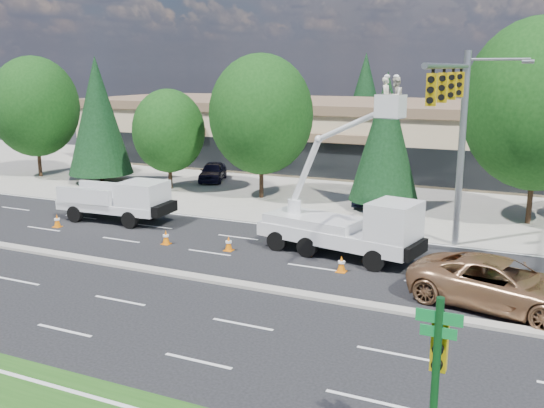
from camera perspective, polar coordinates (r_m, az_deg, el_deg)
The scene contains 25 objects.
ground at distance 25.27m, azimuth -9.59°, elevation -6.52°, with size 140.00×140.00×0.00m, color black.
concrete_apron at distance 42.72m, azimuth 5.54°, elevation 1.55°, with size 140.00×22.00×0.01m, color gray.
road_median at distance 25.25m, azimuth -9.60°, elevation -6.39°, with size 120.00×0.55×0.12m, color gray.
strip_mall at distance 51.73m, azimuth 9.25°, elevation 6.57°, with size 50.40×15.40×5.50m.
tree_front_a at distance 49.75m, azimuth -21.42°, elevation 8.52°, with size 6.58×6.58×9.13m.
tree_front_b at distance 45.68m, azimuth -16.06°, elevation 8.00°, with size 4.60×4.60×9.07m.
tree_front_c at distance 42.12m, azimuth -9.71°, elevation 6.79°, with size 4.95×4.95×6.87m.
tree_front_d at distance 38.52m, azimuth -1.03°, elevation 8.42°, with size 6.59×6.59×9.15m.
tree_front_e at distance 35.91m, azimuth 10.64°, elevation 6.23°, with size 4.09×4.09×8.05m.
tree_front_f at distance 34.71m, azimuth 23.84°, elevation 8.56°, with size 7.84×7.84×10.88m.
tree_back_a at distance 69.37m, azimuth -2.61°, elevation 9.56°, with size 4.17×4.17×8.23m.
tree_back_b at distance 64.18m, azimuth 8.75°, elevation 9.90°, with size 4.94×4.94×9.74m.
tree_back_c at distance 61.86m, azimuth 21.43°, elevation 8.52°, with size 4.37×4.37×8.62m.
signal_mast at distance 27.02m, azimuth 17.07°, elevation 7.52°, with size 2.76×10.16×9.00m.
street_sign_pole at distance 12.76m, azimuth 15.24°, elevation -14.86°, with size 0.90×0.44×4.00m.
utility_pickup at distance 33.97m, azimuth -14.06°, elevation -0.06°, with size 6.14×2.63×2.32m.
bucket_truck at distance 26.72m, azimuth 7.48°, elevation -1.48°, with size 7.63×3.58×7.98m.
traffic_cone_a at distance 33.95m, azimuth -19.57°, elevation -1.49°, with size 0.40×0.40×0.70m.
traffic_cone_b at distance 29.36m, azimuth -9.95°, elevation -3.10°, with size 0.40×0.40×0.70m.
traffic_cone_c at distance 27.98m, azimuth -4.11°, elevation -3.73°, with size 0.40×0.40×0.70m.
traffic_cone_d at distance 25.24m, azimuth 6.55°, elevation -5.63°, with size 0.40×0.40×0.70m.
traffic_cone_e at distance 25.24m, azimuth 19.26°, elevation -6.28°, with size 0.40×0.40×0.70m.
minivan at distance 22.78m, azimuth 20.69°, elevation -7.06°, with size 2.87×6.22×1.73m, color #A5764F.
parked_car_west at distance 45.16m, azimuth -5.60°, elevation 3.06°, with size 1.66×4.13×1.41m, color black.
parked_car_east at distance 37.73m, azimuth 9.06°, elevation 0.99°, with size 1.42×4.09×1.35m, color black.
Camera 1 is at (13.57, -19.65, 8.26)m, focal length 40.00 mm.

